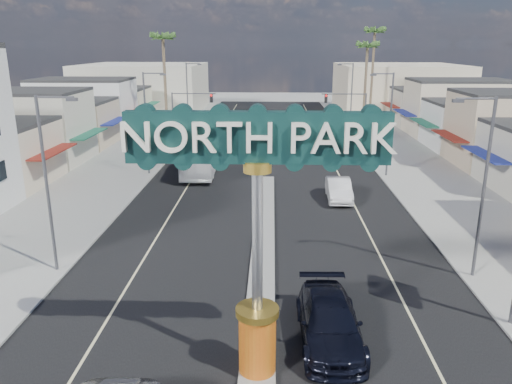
# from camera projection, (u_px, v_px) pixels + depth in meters

# --- Properties ---
(ground) EXTENTS (160.00, 160.00, 0.00)m
(ground) POSITION_uv_depth(u_px,v_px,m) (267.00, 175.00, 44.62)
(ground) COLOR gray
(ground) RESTS_ON ground
(road) EXTENTS (20.00, 120.00, 0.01)m
(road) POSITION_uv_depth(u_px,v_px,m) (267.00, 175.00, 44.62)
(road) COLOR black
(road) RESTS_ON ground
(median_island) EXTENTS (1.30, 30.00, 0.16)m
(median_island) POSITION_uv_depth(u_px,v_px,m) (263.00, 243.00, 29.27)
(median_island) COLOR gray
(median_island) RESTS_ON ground
(sidewalk_left) EXTENTS (8.00, 120.00, 0.12)m
(sidewalk_left) POSITION_uv_depth(u_px,v_px,m) (112.00, 173.00, 45.04)
(sidewalk_left) COLOR gray
(sidewalk_left) RESTS_ON ground
(sidewalk_right) EXTENTS (8.00, 120.00, 0.12)m
(sidewalk_right) POSITION_uv_depth(u_px,v_px,m) (425.00, 176.00, 44.16)
(sidewalk_right) COLOR gray
(sidewalk_right) RESTS_ON ground
(storefront_row_left) EXTENTS (12.00, 42.00, 6.00)m
(storefront_row_left) POSITION_uv_depth(u_px,v_px,m) (59.00, 120.00, 56.97)
(storefront_row_left) COLOR beige
(storefront_row_left) RESTS_ON ground
(storefront_row_right) EXTENTS (12.00, 42.00, 6.00)m
(storefront_row_right) POSITION_uv_depth(u_px,v_px,m) (484.00, 122.00, 55.47)
(storefront_row_right) COLOR #B7B29E
(storefront_row_right) RESTS_ON ground
(backdrop_far_left) EXTENTS (20.00, 20.00, 8.00)m
(backdrop_far_left) POSITION_uv_depth(u_px,v_px,m) (144.00, 88.00, 87.29)
(backdrop_far_left) COLOR #B7B29E
(backdrop_far_left) RESTS_ON ground
(backdrop_far_right) EXTENTS (20.00, 20.00, 8.00)m
(backdrop_far_right) POSITION_uv_depth(u_px,v_px,m) (397.00, 88.00, 85.91)
(backdrop_far_right) COLOR beige
(backdrop_far_right) RESTS_ON ground
(gateway_sign) EXTENTS (8.20, 1.50, 9.15)m
(gateway_sign) POSITION_uv_depth(u_px,v_px,m) (257.00, 217.00, 16.08)
(gateway_sign) COLOR #DC4610
(gateway_sign) RESTS_ON median_island
(traffic_signal_left) EXTENTS (5.09, 0.45, 6.00)m
(traffic_signal_left) POSITION_uv_depth(u_px,v_px,m) (188.00, 108.00, 57.10)
(traffic_signal_left) COLOR #47474C
(traffic_signal_left) RESTS_ON ground
(traffic_signal_right) EXTENTS (5.09, 0.45, 6.00)m
(traffic_signal_right) POSITION_uv_depth(u_px,v_px,m) (349.00, 109.00, 56.53)
(traffic_signal_right) COLOR #47474C
(traffic_signal_right) RESTS_ON ground
(streetlight_l_near) EXTENTS (2.03, 0.22, 9.00)m
(streetlight_l_near) POSITION_uv_depth(u_px,v_px,m) (49.00, 177.00, 24.34)
(streetlight_l_near) COLOR #47474C
(streetlight_l_near) RESTS_ON ground
(streetlight_l_mid) EXTENTS (2.03, 0.22, 9.00)m
(streetlight_l_mid) POSITION_uv_depth(u_px,v_px,m) (148.00, 118.00, 43.50)
(streetlight_l_mid) COLOR #47474C
(streetlight_l_mid) RESTS_ON ground
(streetlight_l_far) EXTENTS (2.03, 0.22, 9.00)m
(streetlight_l_far) POSITION_uv_depth(u_px,v_px,m) (189.00, 94.00, 64.59)
(streetlight_l_far) COLOR #47474C
(streetlight_l_far) RESTS_ON ground
(streetlight_r_near) EXTENTS (2.03, 0.22, 9.00)m
(streetlight_r_near) POSITION_uv_depth(u_px,v_px,m) (482.00, 180.00, 23.69)
(streetlight_r_near) COLOR #47474C
(streetlight_r_near) RESTS_ON ground
(streetlight_r_mid) EXTENTS (2.03, 0.22, 9.00)m
(streetlight_r_mid) POSITION_uv_depth(u_px,v_px,m) (388.00, 119.00, 42.85)
(streetlight_r_mid) COLOR #47474C
(streetlight_r_mid) RESTS_ON ground
(streetlight_r_far) EXTENTS (2.03, 0.22, 9.00)m
(streetlight_r_far) POSITION_uv_depth(u_px,v_px,m) (350.00, 95.00, 63.93)
(streetlight_r_far) COLOR #47474C
(streetlight_r_far) RESTS_ON ground
(palm_left_far) EXTENTS (2.60, 2.60, 13.10)m
(palm_left_far) POSITION_uv_depth(u_px,v_px,m) (163.00, 42.00, 60.92)
(palm_left_far) COLOR brown
(palm_left_far) RESTS_ON ground
(palm_right_mid) EXTENTS (2.60, 2.60, 12.10)m
(palm_right_mid) POSITION_uv_depth(u_px,v_px,m) (367.00, 50.00, 66.11)
(palm_right_mid) COLOR brown
(palm_right_mid) RESTS_ON ground
(palm_right_far) EXTENTS (2.60, 2.60, 14.10)m
(palm_right_far) POSITION_uv_depth(u_px,v_px,m) (375.00, 36.00, 71.29)
(palm_right_far) COLOR brown
(palm_right_far) RESTS_ON ground
(suv_right) EXTENTS (2.48, 5.83, 1.68)m
(suv_right) POSITION_uv_depth(u_px,v_px,m) (329.00, 322.00, 19.51)
(suv_right) COLOR black
(suv_right) RESTS_ON ground
(car_parked_left) EXTENTS (2.15, 4.26, 1.39)m
(car_parked_left) POSITION_uv_depth(u_px,v_px,m) (204.00, 167.00, 44.80)
(car_parked_left) COLOR #5C5B60
(car_parked_left) RESTS_ON ground
(car_parked_right) EXTENTS (1.80, 4.91, 1.61)m
(car_parked_right) POSITION_uv_depth(u_px,v_px,m) (339.00, 189.00, 37.44)
(car_parked_right) COLOR silver
(car_parked_right) RESTS_ON ground
(city_bus) EXTENTS (3.09, 11.49, 3.17)m
(city_bus) POSITION_uv_depth(u_px,v_px,m) (202.00, 154.00, 45.98)
(city_bus) COLOR white
(city_bus) RESTS_ON ground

